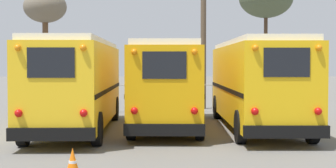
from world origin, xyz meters
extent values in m
plane|color=#66635E|center=(0.00, 0.00, 0.00)|extent=(160.00, 160.00, 0.00)
cube|color=yellow|center=(-3.36, -0.61, 1.76)|extent=(2.40, 9.62, 2.78)
cube|color=white|center=(-3.36, -0.61, 3.25)|extent=(2.21, 9.23, 0.20)
cube|color=black|center=(-3.35, -5.46, 0.55)|extent=(2.42, 0.21, 0.36)
cube|color=black|center=(-3.35, -5.43, 2.52)|extent=(1.31, 0.03, 0.84)
sphere|color=red|center=(-4.24, -5.47, 1.13)|extent=(0.22, 0.22, 0.22)
sphere|color=orange|center=(-4.24, -5.47, 2.93)|extent=(0.18, 0.18, 0.18)
sphere|color=red|center=(-2.46, -5.47, 1.13)|extent=(0.22, 0.22, 0.22)
sphere|color=orange|center=(-2.46, -5.47, 2.93)|extent=(0.18, 0.18, 0.18)
cube|color=black|center=(-4.56, -0.61, 1.55)|extent=(0.05, 9.42, 0.14)
cube|color=black|center=(-2.16, -0.61, 1.55)|extent=(0.05, 9.42, 0.14)
cylinder|color=black|center=(-4.48, 2.89, 0.52)|extent=(0.28, 1.04, 1.04)
cylinder|color=black|center=(-2.26, 2.90, 0.52)|extent=(0.28, 1.04, 1.04)
cylinder|color=black|center=(-4.46, -4.12, 0.52)|extent=(0.28, 1.04, 1.04)
cylinder|color=black|center=(-2.25, -4.12, 0.52)|extent=(0.28, 1.04, 1.04)
cube|color=#E5A00C|center=(0.00, 0.41, 1.69)|extent=(2.82, 9.39, 2.74)
cube|color=white|center=(0.00, 0.41, 3.17)|extent=(2.61, 9.01, 0.20)
cube|color=black|center=(-0.21, -4.27, 0.50)|extent=(2.46, 0.31, 0.36)
cube|color=black|center=(-0.21, -4.25, 2.45)|extent=(1.32, 0.09, 0.82)
sphere|color=red|center=(-1.11, -4.24, 1.08)|extent=(0.22, 0.22, 0.22)
sphere|color=orange|center=(-1.11, -4.24, 2.85)|extent=(0.18, 0.18, 0.18)
sphere|color=red|center=(0.69, -4.32, 1.08)|extent=(0.22, 0.22, 0.22)
sphere|color=orange|center=(0.69, -4.32, 2.85)|extent=(0.18, 0.18, 0.18)
cube|color=black|center=(-1.21, 0.46, 1.49)|extent=(0.43, 9.10, 0.14)
cube|color=black|center=(1.21, 0.35, 1.49)|extent=(0.43, 9.10, 0.14)
cylinder|color=black|center=(-0.97, 3.80, 0.46)|extent=(0.32, 0.94, 0.93)
cylinder|color=black|center=(1.27, 3.70, 0.46)|extent=(0.32, 0.94, 0.93)
cylinder|color=black|center=(-1.27, -2.88, 0.46)|extent=(0.32, 0.94, 0.93)
cylinder|color=black|center=(0.97, -2.98, 0.46)|extent=(0.32, 0.94, 0.93)
cube|color=yellow|center=(3.36, -0.13, 1.76)|extent=(2.61, 9.97, 2.79)
cube|color=white|center=(3.36, -0.13, 3.26)|extent=(2.41, 9.57, 0.20)
cube|color=black|center=(3.26, -5.13, 0.55)|extent=(2.46, 0.25, 0.36)
cube|color=black|center=(3.26, -5.10, 2.53)|extent=(1.32, 0.06, 0.84)
sphere|color=red|center=(2.36, -5.12, 1.14)|extent=(0.22, 0.22, 0.22)
sphere|color=orange|center=(2.36, -5.12, 2.94)|extent=(0.18, 0.18, 0.18)
sphere|color=red|center=(4.16, -5.16, 1.14)|extent=(0.22, 0.22, 0.22)
sphere|color=orange|center=(4.16, -5.16, 2.94)|extent=(0.18, 0.18, 0.18)
cube|color=black|center=(2.15, -0.10, 1.55)|extent=(0.23, 9.73, 0.14)
cube|color=black|center=(4.58, -0.15, 1.55)|extent=(0.23, 9.73, 0.14)
cylinder|color=black|center=(2.32, 3.56, 0.53)|extent=(0.30, 1.06, 1.05)
cylinder|color=black|center=(4.56, 3.51, 0.53)|extent=(0.30, 1.06, 1.05)
cylinder|color=black|center=(2.17, -3.77, 0.53)|extent=(0.30, 1.06, 1.05)
cylinder|color=black|center=(4.41, -3.81, 0.53)|extent=(0.30, 1.06, 1.05)
cylinder|color=brown|center=(2.16, 8.62, 4.39)|extent=(0.30, 0.30, 8.78)
cylinder|color=#473323|center=(7.83, 18.97, 3.17)|extent=(0.28, 0.28, 6.33)
cylinder|color=brown|center=(-6.88, 10.47, 2.56)|extent=(0.33, 0.33, 5.11)
ellipsoid|color=#6B6051|center=(-6.88, 10.47, 5.79)|extent=(2.48, 2.48, 1.86)
cylinder|color=#939399|center=(-7.36, 6.57, 0.70)|extent=(0.06, 0.06, 1.40)
cylinder|color=#939399|center=(-4.91, 6.57, 0.70)|extent=(0.06, 0.06, 1.40)
cylinder|color=#939399|center=(-2.45, 6.57, 0.70)|extent=(0.06, 0.06, 1.40)
cylinder|color=#939399|center=(0.00, 6.57, 0.70)|extent=(0.06, 0.06, 1.40)
cylinder|color=#939399|center=(2.45, 6.57, 0.70)|extent=(0.06, 0.06, 1.40)
cylinder|color=#939399|center=(4.91, 6.57, 0.70)|extent=(0.06, 0.06, 1.40)
cylinder|color=#939399|center=(7.36, 6.57, 0.70)|extent=(0.06, 0.06, 1.40)
cylinder|color=#939399|center=(0.00, 6.57, 1.40)|extent=(14.73, 0.04, 0.04)
cone|color=orange|center=(-2.26, -8.65, 0.35)|extent=(0.36, 0.36, 0.70)
cylinder|color=white|center=(-2.26, -8.65, 0.38)|extent=(0.17, 0.17, 0.07)
camera|label=1|loc=(-0.47, -19.65, 2.50)|focal=55.00mm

